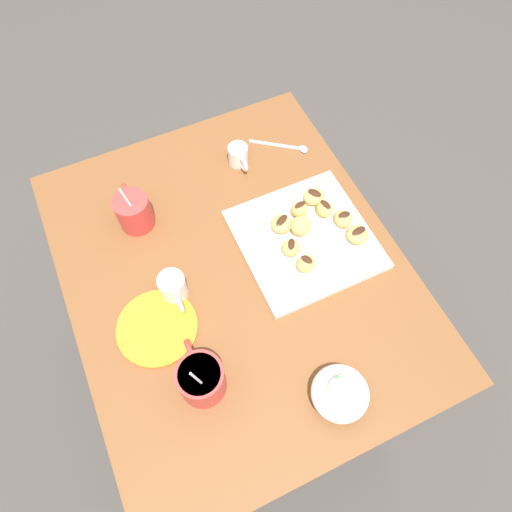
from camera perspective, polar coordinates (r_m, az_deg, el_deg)
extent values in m
plane|color=#423D38|center=(1.78, -1.63, -12.56)|extent=(8.00, 8.00, 0.00)
cube|color=brown|center=(1.10, -2.58, -2.07)|extent=(0.94, 0.76, 0.04)
cube|color=brown|center=(1.44, 17.45, -17.20)|extent=(0.07, 0.07, 0.72)
cube|color=brown|center=(1.68, 2.45, 7.73)|extent=(0.07, 0.07, 0.72)
cube|color=brown|center=(1.62, -18.40, -0.35)|extent=(0.07, 0.07, 0.72)
cube|color=white|center=(1.12, 5.96, 2.24)|extent=(0.31, 0.31, 0.02)
cylinder|color=red|center=(0.95, -6.73, -14.93)|extent=(0.09, 0.09, 0.10)
torus|color=red|center=(0.96, -8.03, -11.80)|extent=(0.06, 0.01, 0.06)
cylinder|color=black|center=(0.91, -7.01, -14.31)|extent=(0.08, 0.08, 0.01)
cylinder|color=silver|center=(0.91, -6.52, -15.45)|extent=(0.03, 0.03, 0.13)
cylinder|color=red|center=(1.14, -14.79, 5.28)|extent=(0.08, 0.08, 0.09)
torus|color=red|center=(1.17, -15.60, 7.31)|extent=(0.06, 0.01, 0.06)
cylinder|color=black|center=(1.11, -15.26, 6.41)|extent=(0.07, 0.07, 0.01)
cylinder|color=silver|center=(1.11, -14.95, 5.64)|extent=(0.05, 0.03, 0.12)
cylinder|color=white|center=(1.04, -10.18, -3.82)|extent=(0.06, 0.06, 0.07)
cone|color=white|center=(1.03, -10.93, -1.89)|extent=(0.02, 0.02, 0.02)
torus|color=white|center=(1.02, -9.45, -5.61)|extent=(0.05, 0.01, 0.05)
cylinder|color=white|center=(1.01, -10.44, -3.11)|extent=(0.05, 0.05, 0.01)
ellipsoid|color=white|center=(0.97, 10.33, -16.32)|extent=(0.12, 0.12, 0.06)
sphere|color=silver|center=(0.95, 10.55, -16.03)|extent=(0.06, 0.06, 0.06)
ellipsoid|color=green|center=(0.93, 10.35, -15.09)|extent=(0.03, 0.02, 0.01)
cylinder|color=white|center=(1.24, -2.23, 12.35)|extent=(0.05, 0.05, 0.05)
cone|color=white|center=(1.24, -2.73, 13.66)|extent=(0.02, 0.02, 0.02)
torus|color=white|center=(1.21, -1.54, 11.27)|extent=(0.04, 0.01, 0.04)
cylinder|color=#381E11|center=(1.22, -2.26, 13.01)|extent=(0.04, 0.04, 0.01)
cylinder|color=orange|center=(1.04, -12.08, -8.66)|extent=(0.18, 0.18, 0.01)
cube|color=silver|center=(1.29, 2.50, 13.51)|extent=(0.09, 0.13, 0.00)
ellipsoid|color=silver|center=(1.29, 5.87, 13.00)|extent=(0.03, 0.02, 0.01)
ellipsoid|color=#DBA351|center=(1.05, 6.20, -0.95)|extent=(0.05, 0.05, 0.04)
ellipsoid|color=#381E11|center=(1.03, 6.31, -0.41)|extent=(0.03, 0.03, 0.00)
ellipsoid|color=#DBA351|center=(1.13, 5.38, 5.73)|extent=(0.06, 0.06, 0.04)
ellipsoid|color=#381E11|center=(1.11, 5.47, 6.34)|extent=(0.02, 0.03, 0.00)
ellipsoid|color=#DBA351|center=(1.16, 7.18, 7.28)|extent=(0.06, 0.06, 0.03)
ellipsoid|color=#381E11|center=(1.15, 7.26, 7.73)|extent=(0.04, 0.03, 0.00)
ellipsoid|color=#DBA351|center=(1.11, 3.17, 3.98)|extent=(0.07, 0.07, 0.03)
ellipsoid|color=#381E11|center=(1.09, 3.21, 4.45)|extent=(0.03, 0.04, 0.00)
ellipsoid|color=#DBA351|center=(1.10, 5.56, 3.74)|extent=(0.07, 0.07, 0.04)
ellipsoid|color=#DBA351|center=(1.13, 10.60, 4.68)|extent=(0.05, 0.04, 0.03)
ellipsoid|color=#381E11|center=(1.12, 10.75, 5.19)|extent=(0.02, 0.03, 0.00)
ellipsoid|color=#DBA351|center=(1.07, 4.33, 1.00)|extent=(0.05, 0.05, 0.03)
ellipsoid|color=#381E11|center=(1.06, 4.39, 1.49)|extent=(0.03, 0.03, 0.00)
ellipsoid|color=#DBA351|center=(1.14, 8.47, 5.77)|extent=(0.04, 0.04, 0.04)
ellipsoid|color=#381E11|center=(1.12, 8.60, 6.34)|extent=(0.03, 0.02, 0.00)
ellipsoid|color=#DBA351|center=(1.11, 12.41, 2.59)|extent=(0.06, 0.06, 0.03)
ellipsoid|color=#381E11|center=(1.10, 12.58, 3.06)|extent=(0.02, 0.04, 0.00)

